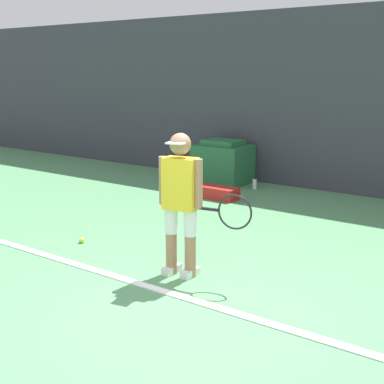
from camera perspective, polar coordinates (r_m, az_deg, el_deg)
ground_plane at (r=4.90m, az=-1.23°, el=-12.65°), size 24.00×24.00×0.00m
back_wall at (r=9.39m, az=19.62°, el=8.94°), size 24.00×0.10×3.17m
court_baseline at (r=5.08m, az=0.53°, el=-11.60°), size 21.60×0.10×0.01m
tennis_player at (r=5.46m, az=-1.06°, el=-0.76°), size 0.99×0.34×1.50m
tennis_ball at (r=6.85m, az=-11.69°, el=-5.06°), size 0.07×0.07×0.07m
covered_chair at (r=10.24m, az=3.31°, el=3.16°), size 1.00×0.78×0.82m
equipment_bag at (r=9.03m, az=2.31°, el=-0.01°), size 0.86×0.33×0.20m
water_bottle at (r=9.77m, az=6.70°, el=0.88°), size 0.08×0.08×0.21m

